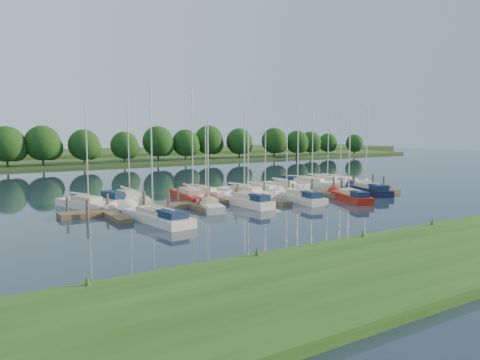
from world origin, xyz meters
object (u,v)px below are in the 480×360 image
dock (262,198)px  motorboat (114,201)px  sailboat_n_0 (87,205)px  sailboat_n_5 (247,194)px  sailboat_s_2 (247,202)px

dock → motorboat: 14.92m
dock → sailboat_n_0: size_ratio=3.91×
sailboat_n_5 → sailboat_s_2: sailboat_n_5 is taller
motorboat → sailboat_n_5: (13.92, -2.59, -0.06)m
sailboat_n_5 → sailboat_n_0: bearing=-18.1°
sailboat_s_2 → dock: bearing=30.1°
dock → motorboat: size_ratio=7.86×
dock → motorboat: bearing=157.4°
sailboat_s_2 → motorboat: bearing=141.1°
dock → sailboat_s_2: size_ratio=4.16×
sailboat_n_0 → sailboat_s_2: sailboat_n_0 is taller
dock → sailboat_n_5: size_ratio=3.56×
sailboat_n_5 → sailboat_s_2: size_ratio=1.17×
sailboat_n_5 → sailboat_s_2: bearing=44.6°
dock → sailboat_s_2: 3.84m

